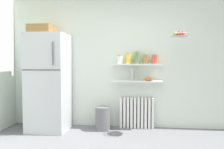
{
  "coord_description": "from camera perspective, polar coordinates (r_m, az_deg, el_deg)",
  "views": [
    {
      "loc": [
        0.29,
        -2.4,
        1.29
      ],
      "look_at": [
        -0.15,
        1.6,
        1.05
      ],
      "focal_mm": 36.26,
      "sensor_mm": 36.0,
      "label": 1
    }
  ],
  "objects": [
    {
      "name": "storage_jar_2",
      "position": [
        4.29,
        6.35,
        4.27
      ],
      "size": [
        0.11,
        0.11,
        0.24
      ],
      "color": "#5B7F4C",
      "rests_on": "wall_shelf_upper"
    },
    {
      "name": "storage_jar_3",
      "position": [
        4.29,
        8.52,
        3.89
      ],
      "size": [
        0.1,
        0.1,
        0.18
      ],
      "color": "olive",
      "rests_on": "wall_shelf_upper"
    },
    {
      "name": "back_wall",
      "position": [
        4.46,
        2.55,
        3.54
      ],
      "size": [
        7.04,
        0.1,
        2.6
      ],
      "primitive_type": "cube",
      "color": "silver",
      "rests_on": "ground_plane"
    },
    {
      "name": "refrigerator",
      "position": [
        4.38,
        -15.64,
        -1.44
      ],
      "size": [
        0.69,
        0.73,
        1.94
      ],
      "color": "#B7BABF",
      "rests_on": "ground_plane"
    },
    {
      "name": "trash_bin",
      "position": [
        4.31,
        -2.38,
        -11.0
      ],
      "size": [
        0.27,
        0.27,
        0.43
      ],
      "primitive_type": "cylinder",
      "color": "slate",
      "rests_on": "ground_plane"
    },
    {
      "name": "shelf_bowl",
      "position": [
        4.31,
        9.15,
        -1.08
      ],
      "size": [
        0.15,
        0.15,
        0.07
      ],
      "primitive_type": "ellipsoid",
      "color": "orange",
      "rests_on": "wall_shelf_lower"
    },
    {
      "name": "wall_shelf_upper",
      "position": [
        4.29,
        6.34,
        2.54
      ],
      "size": [
        0.95,
        0.22,
        0.02
      ],
      "primitive_type": "cube",
      "color": "white"
    },
    {
      "name": "storage_jar_0",
      "position": [
        4.3,
        2.02,
        3.81
      ],
      "size": [
        0.11,
        0.11,
        0.17
      ],
      "color": "silver",
      "rests_on": "wall_shelf_upper"
    },
    {
      "name": "radiator",
      "position": [
        4.43,
        6.26,
        -9.61
      ],
      "size": [
        0.65,
        0.12,
        0.59
      ],
      "color": "white",
      "rests_on": "ground_plane"
    },
    {
      "name": "vase",
      "position": [
        4.3,
        5.18,
        0.11
      ],
      "size": [
        0.08,
        0.08,
        0.24
      ],
      "primitive_type": "cylinder",
      "color": "#B2ADA8",
      "rests_on": "wall_shelf_lower"
    },
    {
      "name": "storage_jar_1",
      "position": [
        4.29,
        4.18,
        4.07
      ],
      "size": [
        0.1,
        0.1,
        0.21
      ],
      "color": "yellow",
      "rests_on": "wall_shelf_upper"
    },
    {
      "name": "storage_jar_4",
      "position": [
        4.3,
        10.68,
        3.85
      ],
      "size": [
        0.11,
        0.11,
        0.18
      ],
      "color": "#C64C38",
      "rests_on": "wall_shelf_upper"
    },
    {
      "name": "hanging_fruit_basket",
      "position": [
        4.08,
        16.6,
        9.7
      ],
      "size": [
        0.34,
        0.34,
        0.1
      ],
      "color": "#B2B2B7"
    },
    {
      "name": "wall_shelf_lower",
      "position": [
        4.31,
        6.31,
        -1.69
      ],
      "size": [
        0.95,
        0.22,
        0.02
      ],
      "primitive_type": "cube",
      "color": "white"
    }
  ]
}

